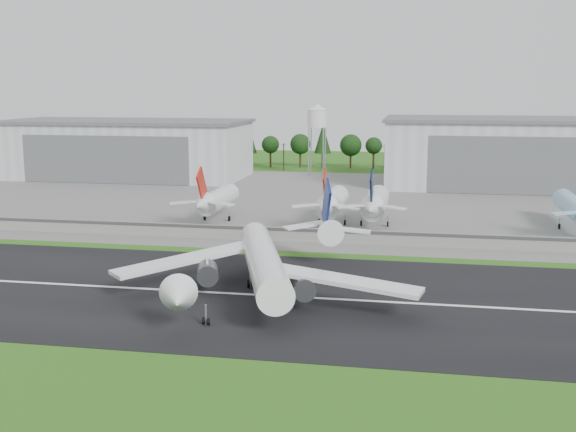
% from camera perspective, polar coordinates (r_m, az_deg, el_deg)
% --- Properties ---
extents(ground, '(600.00, 600.00, 0.00)m').
position_cam_1_polar(ground, '(122.17, -8.25, -7.28)').
color(ground, '#215F16').
rests_on(ground, ground).
extents(runway, '(320.00, 60.00, 0.10)m').
position_cam_1_polar(runway, '(131.24, -6.84, -5.99)').
color(runway, black).
rests_on(runway, ground).
extents(runway_centerline, '(220.00, 1.00, 0.02)m').
position_cam_1_polar(runway_centerline, '(131.22, -6.84, -5.97)').
color(runway_centerline, white).
rests_on(runway_centerline, runway).
extents(apron, '(320.00, 150.00, 0.10)m').
position_cam_1_polar(apron, '(236.08, 1.18, 1.33)').
color(apron, slate).
rests_on(apron, ground).
extents(blast_fence, '(240.00, 0.61, 3.50)m').
position_cam_1_polar(blast_fence, '(172.99, -2.38, -1.37)').
color(blast_fence, gray).
rests_on(blast_fence, ground).
extents(hangar_west, '(97.00, 44.00, 23.20)m').
position_cam_1_polar(hangar_west, '(300.45, -12.63, 5.22)').
color(hangar_west, silver).
rests_on(hangar_west, ground).
extents(hangar_east, '(102.00, 47.00, 25.20)m').
position_cam_1_polar(hangar_east, '(278.41, 18.25, 4.78)').
color(hangar_east, silver).
rests_on(hangar_east, ground).
extents(water_tower, '(8.40, 8.40, 29.40)m').
position_cam_1_polar(water_tower, '(298.48, 2.33, 7.91)').
color(water_tower, '#99999E').
rests_on(water_tower, ground).
extents(utility_poles, '(230.00, 3.00, 12.00)m').
position_cam_1_polar(utility_poles, '(314.56, 3.60, 3.53)').
color(utility_poles, black).
rests_on(utility_poles, ground).
extents(treeline, '(320.00, 16.00, 22.00)m').
position_cam_1_polar(treeline, '(329.36, 3.93, 3.82)').
color(treeline, black).
rests_on(treeline, ground).
extents(main_airliner, '(54.70, 58.02, 18.17)m').
position_cam_1_polar(main_airliner, '(126.69, -2.04, -4.24)').
color(main_airliner, white).
rests_on(main_airliner, runway).
extents(parked_jet_red_a, '(7.36, 31.29, 16.58)m').
position_cam_1_polar(parked_jet_red_a, '(197.02, -5.78, 1.27)').
color(parked_jet_red_a, silver).
rests_on(parked_jet_red_a, ground).
extents(parked_jet_red_b, '(7.36, 31.29, 16.76)m').
position_cam_1_polar(parked_jet_red_b, '(190.53, 3.45, 1.05)').
color(parked_jet_red_b, white).
rests_on(parked_jet_red_b, ground).
extents(parked_jet_navy, '(7.36, 31.29, 16.92)m').
position_cam_1_polar(parked_jet_navy, '(189.46, 6.85, 0.99)').
color(parked_jet_navy, silver).
rests_on(parked_jet_navy, ground).
extents(parked_jet_skyblue, '(7.36, 37.29, 16.52)m').
position_cam_1_polar(parked_jet_skyblue, '(197.81, 21.80, 0.60)').
color(parked_jet_skyblue, '#8ECEF6').
rests_on(parked_jet_skyblue, ground).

